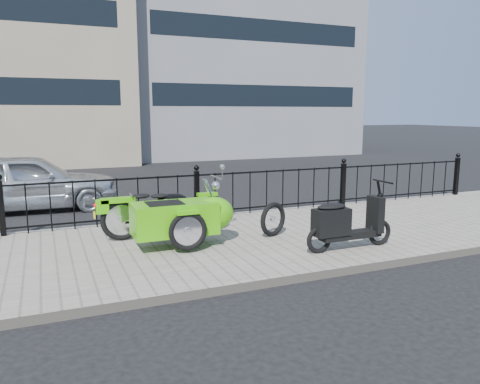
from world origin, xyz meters
name	(u,v)px	position (x,y,z in m)	size (l,w,h in m)	color
ground	(220,240)	(0.00, 0.00, 0.00)	(120.00, 120.00, 0.00)	black
sidewalk	(230,244)	(0.00, -0.50, 0.06)	(30.00, 3.80, 0.12)	gray
curb	(195,219)	(0.00, 1.44, 0.06)	(30.00, 0.10, 0.12)	gray
iron_fence	(197,195)	(0.00, 1.30, 0.59)	(14.11, 0.11, 1.08)	black
building_grey	(230,13)	(7.00, 16.99, 7.50)	(12.00, 8.01, 15.00)	slate
motorcycle_sidecar	(183,215)	(-0.78, -0.41, 0.59)	(2.28, 1.48, 0.98)	black
scooter	(345,224)	(1.43, -1.69, 0.53)	(1.56, 0.45, 1.05)	black
spare_tire	(273,219)	(0.77, -0.54, 0.42)	(0.60, 0.60, 0.09)	black
sedan_car	(29,182)	(-3.12, 4.04, 0.66)	(1.56, 3.88, 1.32)	silver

